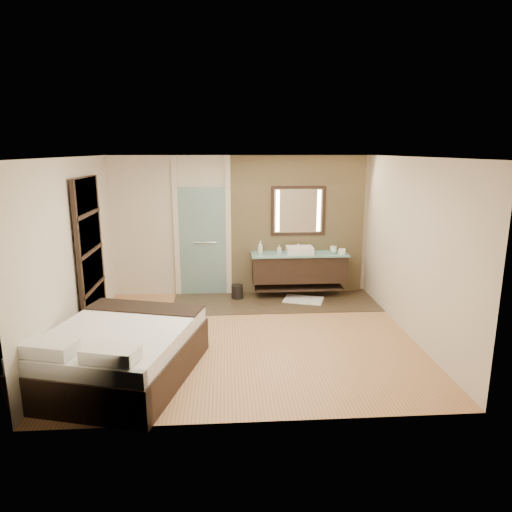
{
  "coord_description": "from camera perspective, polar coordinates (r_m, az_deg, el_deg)",
  "views": [
    {
      "loc": [
        -0.3,
        -6.53,
        2.8
      ],
      "look_at": [
        0.18,
        0.6,
        1.13
      ],
      "focal_mm": 32.0,
      "sensor_mm": 36.0,
      "label": 1
    }
  ],
  "objects": [
    {
      "name": "bed",
      "position": [
        6.06,
        -16.71,
        -11.49
      ],
      "size": [
        2.15,
        2.44,
        0.8
      ],
      "rotation": [
        0.0,
        0.0,
        -0.27
      ],
      "color": "black",
      "rests_on": "floor"
    },
    {
      "name": "floor",
      "position": [
        7.11,
        -1.13,
        -10.06
      ],
      "size": [
        5.0,
        5.0,
        0.0
      ],
      "primitive_type": "plane",
      "color": "#A06D43",
      "rests_on": "ground"
    },
    {
      "name": "stone_wall",
      "position": [
        8.97,
        5.2,
        3.79
      ],
      "size": [
        2.6,
        0.08,
        2.7
      ],
      "primitive_type": "cube",
      "color": "tan",
      "rests_on": "floor"
    },
    {
      "name": "tissue_box",
      "position": [
        8.79,
        10.69,
        0.54
      ],
      "size": [
        0.15,
        0.15,
        0.1
      ],
      "primitive_type": "cube",
      "rotation": [
        0.0,
        0.0,
        -0.34
      ],
      "color": "white",
      "rests_on": "vanity"
    },
    {
      "name": "mirror_unit",
      "position": [
        8.87,
        5.29,
        5.65
      ],
      "size": [
        1.06,
        0.04,
        0.96
      ],
      "color": "black",
      "rests_on": "stone_wall"
    },
    {
      "name": "vanity",
      "position": [
        8.84,
        5.39,
        -1.45
      ],
      "size": [
        1.85,
        0.55,
        0.88
      ],
      "color": "black",
      "rests_on": "stone_wall"
    },
    {
      "name": "soap_bottle_b",
      "position": [
        8.72,
        2.91,
        0.86
      ],
      "size": [
        0.08,
        0.08,
        0.16
      ],
      "primitive_type": "imported",
      "rotation": [
        0.0,
        0.0,
        0.08
      ],
      "color": "#B2B2B2",
      "rests_on": "vanity"
    },
    {
      "name": "frosted_door",
      "position": [
        8.9,
        -6.68,
        2.33
      ],
      "size": [
        1.1,
        0.12,
        2.7
      ],
      "color": "silver",
      "rests_on": "floor"
    },
    {
      "name": "bath_mat",
      "position": [
        8.75,
        5.94,
        -5.46
      ],
      "size": [
        0.84,
        0.71,
        0.02
      ],
      "primitive_type": "cube",
      "rotation": [
        0.0,
        0.0,
        -0.34
      ],
      "color": "white",
      "rests_on": "floor"
    },
    {
      "name": "soap_bottle_a",
      "position": [
        8.66,
        0.53,
        1.08
      ],
      "size": [
        0.13,
        0.13,
        0.25
      ],
      "primitive_type": "imported",
      "rotation": [
        0.0,
        0.0,
        -0.43
      ],
      "color": "silver",
      "rests_on": "vanity"
    },
    {
      "name": "cup",
      "position": [
        8.98,
        9.65,
        0.87
      ],
      "size": [
        0.14,
        0.14,
        0.11
      ],
      "primitive_type": "imported",
      "rotation": [
        0.0,
        0.0,
        0.06
      ],
      "color": "white",
      "rests_on": "vanity"
    },
    {
      "name": "soap_bottle_c",
      "position": [
        8.82,
        9.71,
        0.77
      ],
      "size": [
        0.14,
        0.14,
        0.14
      ],
      "primitive_type": "imported",
      "rotation": [
        0.0,
        0.0,
        -0.31
      ],
      "color": "#A7D2CB",
      "rests_on": "vanity"
    },
    {
      "name": "shoji_partition",
      "position": [
        7.6,
        -19.98,
        0.27
      ],
      "size": [
        0.06,
        1.2,
        2.4
      ],
      "color": "black",
      "rests_on": "floor"
    },
    {
      "name": "tile_strip",
      "position": [
        8.64,
        2.35,
        -5.73
      ],
      "size": [
        3.8,
        1.3,
        0.01
      ],
      "primitive_type": "cube",
      "color": "#32261B",
      "rests_on": "floor"
    },
    {
      "name": "waste_bin",
      "position": [
        8.79,
        -2.37,
        -4.49
      ],
      "size": [
        0.27,
        0.27,
        0.27
      ],
      "primitive_type": "cylinder",
      "rotation": [
        0.0,
        0.0,
        0.26
      ],
      "color": "black",
      "rests_on": "floor"
    }
  ]
}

